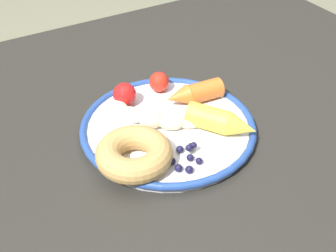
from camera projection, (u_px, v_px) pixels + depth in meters
dining_table at (134, 164)px, 0.77m from camera, size 1.26×0.84×0.70m
plate at (168, 127)px, 0.72m from camera, size 0.28×0.28×0.02m
banana at (152, 118)px, 0.71m from camera, size 0.12×0.13×0.03m
carrot_orange at (193, 93)px, 0.76m from camera, size 0.10×0.04×0.03m
carrot_yellow at (222, 122)px, 0.69m from camera, size 0.09×0.11×0.04m
donut at (134, 154)px, 0.63m from camera, size 0.14×0.14×0.04m
blueberry_pile at (186, 157)px, 0.65m from camera, size 0.05×0.06×0.02m
tomato_near at (125, 94)px, 0.75m from camera, size 0.04×0.04×0.04m
tomato_mid at (159, 82)px, 0.78m from camera, size 0.04×0.04×0.04m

